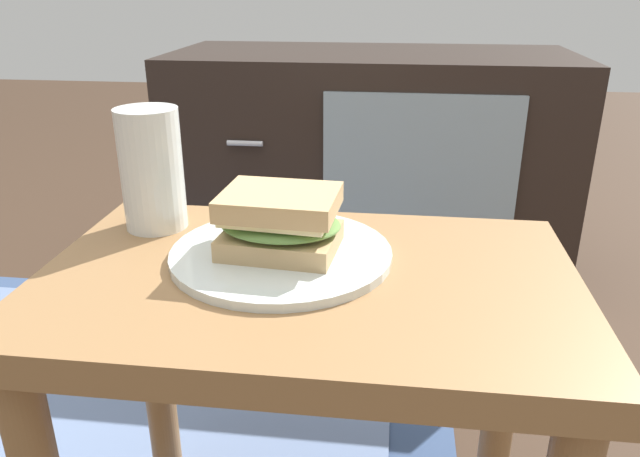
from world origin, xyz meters
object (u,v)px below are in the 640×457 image
(plate, at_px, (281,254))
(tv_cabinet, at_px, (369,169))
(beer_glass, at_px, (152,172))
(sandwich_front, at_px, (280,222))

(plate, bearing_deg, tv_cabinet, 86.63)
(tv_cabinet, bearing_deg, beer_glass, -104.75)
(tv_cabinet, height_order, beer_glass, beer_glass)
(plate, xyz_separation_m, beer_glass, (-0.17, 0.07, 0.06))
(tv_cabinet, height_order, plate, tv_cabinet)
(plate, bearing_deg, beer_glass, 156.82)
(tv_cabinet, height_order, sandwich_front, tv_cabinet)
(plate, xyz_separation_m, sandwich_front, (-0.00, 0.00, 0.04))
(tv_cabinet, distance_m, sandwich_front, 0.94)
(sandwich_front, relative_size, beer_glass, 0.96)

